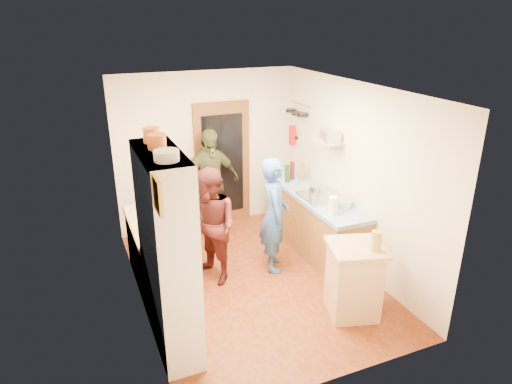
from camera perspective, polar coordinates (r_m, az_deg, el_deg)
floor at (r=6.39m, az=-0.27°, el=-10.98°), size 3.00×4.00×0.02m
ceiling at (r=5.46m, az=-0.32°, el=12.94°), size 3.00×4.00×0.02m
wall_back at (r=7.59m, az=-6.15°, el=5.13°), size 3.00×0.02×2.60m
wall_front at (r=4.20m, az=10.46°, el=-9.24°), size 3.00×0.02×2.60m
wall_left at (r=5.44m, az=-15.14°, el=-2.23°), size 0.02×4.00×2.60m
wall_right at (r=6.49m, az=12.12°, el=1.91°), size 0.02×4.00×2.60m
door_frame at (r=7.70m, az=-4.21°, el=3.48°), size 0.95×0.06×2.10m
door_glass at (r=7.67m, az=-4.12°, el=3.41°), size 0.70×0.02×1.70m
hutch_body at (r=4.84m, az=-11.00°, el=-7.56°), size 0.40×1.20×2.20m
hutch_top_shelf at (r=4.43m, az=-11.98°, el=4.77°), size 0.40×1.14×0.04m
plate_stack at (r=4.10m, az=-11.13°, el=4.49°), size 0.23×0.23×0.09m
orange_pot_a at (r=4.49m, az=-12.30°, el=6.18°), size 0.18×0.18×0.14m
orange_pot_b at (r=4.73m, az=-12.92°, el=6.97°), size 0.17×0.17×0.15m
left_counter_base at (r=6.26m, az=-12.18°, el=-7.62°), size 0.60×1.40×0.85m
left_counter_top at (r=6.06m, az=-12.51°, el=-3.90°), size 0.64×1.44×0.05m
toaster at (r=5.59m, az=-11.15°, el=-4.66°), size 0.29×0.22×0.19m
kettle at (r=5.80m, az=-12.65°, el=-3.78°), size 0.22×0.22×0.20m
orange_bowl at (r=6.14m, az=-12.03°, el=-2.76°), size 0.22×0.22×0.10m
chopping_board at (r=6.56m, az=-13.31°, el=-1.62°), size 0.31×0.24×0.02m
right_counter_base at (r=7.05m, az=7.20°, el=-3.89°), size 0.60×2.20×0.84m
right_counter_top at (r=6.87m, az=7.37°, el=-0.49°), size 0.62×2.22×0.06m
hob at (r=6.72m, az=8.09°, el=-0.58°), size 0.55×0.58×0.04m
pot_on_hob at (r=6.71m, az=7.53°, el=0.21°), size 0.21×0.21×0.13m
bottle_a at (r=7.27m, az=3.92°, el=2.32°), size 0.09×0.09×0.28m
bottle_b at (r=7.39m, az=4.55°, el=2.66°), size 0.08×0.08×0.29m
bottle_c at (r=7.37m, az=5.77°, el=2.60°), size 0.09×0.09×0.30m
paper_towel at (r=6.17m, az=9.58°, el=-1.70°), size 0.14×0.14×0.25m
mixing_bowl at (r=6.46m, az=10.64°, el=-1.40°), size 0.34×0.34×0.10m
island_base at (r=5.67m, az=12.07°, el=-10.90°), size 0.68×0.68×0.86m
island_top at (r=5.44m, az=12.43°, el=-6.84°), size 0.77×0.77×0.05m
cutting_board at (r=5.46m, az=11.78°, el=-6.55°), size 0.41×0.37×0.02m
oil_jar at (r=5.34m, az=14.80°, el=-5.93°), size 0.15×0.15×0.24m
pan_rail at (r=7.53m, az=5.61°, el=10.88°), size 0.02×0.65×0.02m
pan_hang_a at (r=7.38m, az=5.81°, el=9.62°), size 0.18×0.18×0.05m
pan_hang_b at (r=7.55m, az=5.08°, el=9.77°), size 0.16×0.16×0.05m
pan_hang_c at (r=7.72m, az=4.38°, el=10.12°), size 0.17×0.17×0.05m
wall_shelf at (r=6.66m, az=9.20°, el=6.22°), size 0.26×0.42×0.03m
radio at (r=6.63m, az=9.25°, el=6.97°), size 0.27×0.33×0.15m
ext_bracket at (r=7.82m, az=4.91°, el=6.78°), size 0.06×0.10×0.04m
fire_extinguisher at (r=7.78m, az=4.53°, el=7.10°), size 0.11×0.11×0.32m
picture_frame at (r=3.74m, az=-12.20°, el=-0.47°), size 0.03×0.25×0.30m
person_hob at (r=6.30m, az=2.58°, el=-2.93°), size 0.56×0.69×1.64m
person_left at (r=6.09m, az=-5.65°, el=-4.16°), size 0.83×0.93×1.59m
person_back at (r=7.36m, az=-5.73°, el=1.18°), size 1.09×0.58×1.77m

